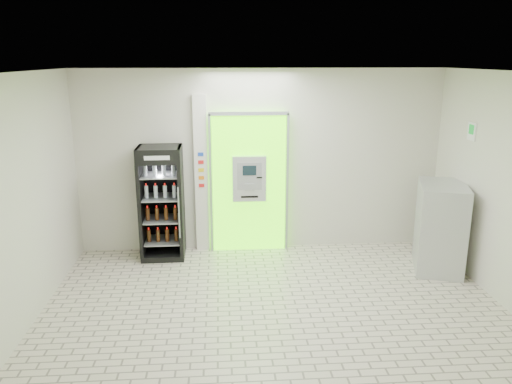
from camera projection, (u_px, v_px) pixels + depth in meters
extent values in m
plane|color=beige|center=(277.00, 319.00, 6.23)|extent=(6.00, 6.00, 0.00)
plane|color=beige|center=(261.00, 161.00, 8.24)|extent=(6.00, 0.00, 6.00)
plane|color=beige|center=(320.00, 307.00, 3.43)|extent=(6.00, 0.00, 6.00)
plane|color=beige|center=(14.00, 209.00, 5.63)|extent=(0.00, 5.00, 5.00)
plane|color=white|center=(280.00, 72.00, 5.44)|extent=(6.00, 6.00, 0.00)
cube|color=#4FE606|center=(249.00, 183.00, 8.25)|extent=(1.20, 0.12, 2.30)
cube|color=gray|center=(249.00, 114.00, 7.89)|extent=(1.28, 0.04, 0.06)
cube|color=gray|center=(211.00, 185.00, 8.14)|extent=(0.04, 0.04, 2.30)
cube|color=gray|center=(287.00, 183.00, 8.23)|extent=(0.04, 0.04, 2.30)
cube|color=black|center=(255.00, 221.00, 8.38)|extent=(0.62, 0.01, 0.67)
cube|color=black|center=(228.00, 134.00, 7.96)|extent=(0.22, 0.01, 0.18)
cube|color=#B6B8BE|center=(249.00, 179.00, 8.12)|extent=(0.55, 0.12, 0.75)
cube|color=black|center=(249.00, 171.00, 8.02)|extent=(0.22, 0.01, 0.16)
cube|color=gray|center=(250.00, 187.00, 8.09)|extent=(0.16, 0.01, 0.12)
cube|color=black|center=(259.00, 178.00, 8.06)|extent=(0.09, 0.01, 0.02)
cube|color=black|center=(250.00, 197.00, 8.13)|extent=(0.28, 0.01, 0.03)
cube|color=silver|center=(201.00, 175.00, 8.18)|extent=(0.22, 0.10, 2.60)
cube|color=#193FB2|center=(201.00, 154.00, 8.03)|extent=(0.09, 0.01, 0.06)
cube|color=red|center=(201.00, 162.00, 8.07)|extent=(0.09, 0.01, 0.06)
cube|color=yellow|center=(201.00, 170.00, 8.10)|extent=(0.09, 0.01, 0.06)
cube|color=orange|center=(201.00, 178.00, 8.14)|extent=(0.09, 0.01, 0.06)
cube|color=red|center=(202.00, 185.00, 8.17)|extent=(0.09, 0.01, 0.06)
cube|color=black|center=(162.00, 203.00, 7.98)|extent=(0.69, 0.63, 1.82)
cube|color=black|center=(164.00, 198.00, 8.25)|extent=(0.68, 0.05, 1.82)
cube|color=red|center=(157.00, 158.00, 7.48)|extent=(0.67, 0.01, 0.22)
cube|color=white|center=(157.00, 158.00, 7.47)|extent=(0.38, 0.01, 0.06)
cube|color=black|center=(164.00, 253.00, 8.20)|extent=(0.69, 0.63, 0.09)
cylinder|color=gray|center=(179.00, 213.00, 7.70)|extent=(0.02, 0.02, 0.82)
cube|color=gray|center=(164.00, 240.00, 8.14)|extent=(0.58, 0.53, 0.02)
cube|color=gray|center=(163.00, 219.00, 8.05)|extent=(0.58, 0.53, 0.02)
cube|color=gray|center=(161.00, 197.00, 7.95)|extent=(0.58, 0.53, 0.02)
cube|color=gray|center=(160.00, 175.00, 7.86)|extent=(0.58, 0.53, 0.02)
cube|color=#B6B8BE|center=(440.00, 227.00, 7.59)|extent=(0.94, 1.15, 1.33)
cube|color=gray|center=(419.00, 223.00, 7.55)|extent=(0.30, 0.94, 0.01)
cube|color=white|center=(472.00, 131.00, 7.23)|extent=(0.02, 0.22, 0.26)
cube|color=#0D962A|center=(471.00, 129.00, 7.22)|extent=(0.00, 0.14, 0.14)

